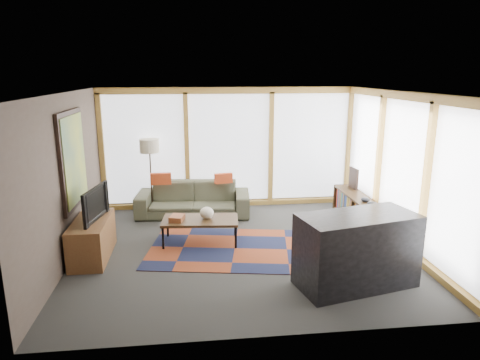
{
  "coord_description": "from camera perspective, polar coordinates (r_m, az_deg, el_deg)",
  "views": [
    {
      "loc": [
        -0.81,
        -6.69,
        2.91
      ],
      "look_at": [
        0.0,
        0.4,
        1.1
      ],
      "focal_mm": 32.0,
      "sensor_mm": 36.0,
      "label": 1
    }
  ],
  "objects": [
    {
      "name": "ground",
      "position": [
        7.34,
        0.36,
        -9.13
      ],
      "size": [
        5.5,
        5.5,
        0.0
      ],
      "primitive_type": "plane",
      "color": "#2B2B29",
      "rests_on": "ground"
    },
    {
      "name": "room_envelope",
      "position": [
        7.49,
        3.63,
        3.68
      ],
      "size": [
        5.52,
        5.02,
        2.62
      ],
      "color": "#483B32",
      "rests_on": "ground"
    },
    {
      "name": "rug",
      "position": [
        7.32,
        -0.72,
        -9.12
      ],
      "size": [
        3.12,
        2.29,
        0.01
      ],
      "primitive_type": "cube",
      "rotation": [
        0.0,
        0.0,
        -0.17
      ],
      "color": "brown",
      "rests_on": "ground"
    },
    {
      "name": "sofa",
      "position": [
        8.95,
        -6.24,
        -2.55
      ],
      "size": [
        2.39,
        1.12,
        0.68
      ],
      "primitive_type": "imported",
      "rotation": [
        0.0,
        0.0,
        -0.1
      ],
      "color": "#40412E",
      "rests_on": "ground"
    },
    {
      "name": "pillow_left",
      "position": [
        8.87,
        -10.51,
        0.17
      ],
      "size": [
        0.42,
        0.13,
        0.23
      ],
      "primitive_type": "cube",
      "rotation": [
        0.0,
        0.0,
        0.02
      ],
      "color": "#AF3C1A",
      "rests_on": "sofa"
    },
    {
      "name": "pillow_right",
      "position": [
        8.82,
        -2.21,
        0.24
      ],
      "size": [
        0.38,
        0.18,
        0.2
      ],
      "primitive_type": "cube",
      "rotation": [
        0.0,
        0.0,
        0.2
      ],
      "color": "#AF3C1A",
      "rests_on": "sofa"
    },
    {
      "name": "floor_lamp",
      "position": [
        9.05,
        -11.79,
        0.4
      ],
      "size": [
        0.4,
        0.4,
        1.59
      ],
      "primitive_type": null,
      "color": "black",
      "rests_on": "ground"
    },
    {
      "name": "coffee_table",
      "position": [
        7.54,
        -5.29,
        -6.76
      ],
      "size": [
        1.35,
        0.76,
        0.43
      ],
      "primitive_type": null,
      "rotation": [
        0.0,
        0.0,
        -0.08
      ],
      "color": "black",
      "rests_on": "ground"
    },
    {
      "name": "book_stack",
      "position": [
        7.42,
        -8.4,
        -5.05
      ],
      "size": [
        0.28,
        0.32,
        0.09
      ],
      "primitive_type": "cube",
      "rotation": [
        0.0,
        0.0,
        -0.26
      ],
      "color": "brown",
      "rests_on": "coffee_table"
    },
    {
      "name": "vase",
      "position": [
        7.44,
        -4.45,
        -4.39
      ],
      "size": [
        0.27,
        0.27,
        0.21
      ],
      "primitive_type": "ellipsoid",
      "rotation": [
        0.0,
        0.0,
        -0.13
      ],
      "color": "beige",
      "rests_on": "coffee_table"
    },
    {
      "name": "bookshelf",
      "position": [
        8.69,
        15.76,
        -4.03
      ],
      "size": [
        0.39,
        2.14,
        0.53
      ],
      "primitive_type": null,
      "color": "black",
      "rests_on": "ground"
    },
    {
      "name": "bowl_a",
      "position": [
        8.13,
        17.24,
        -3.07
      ],
      "size": [
        0.21,
        0.21,
        0.09
      ],
      "primitive_type": "ellipsoid",
      "rotation": [
        0.0,
        0.0,
        -0.19
      ],
      "color": "black",
      "rests_on": "bookshelf"
    },
    {
      "name": "bowl_b",
      "position": [
        8.38,
        16.37,
        -2.52
      ],
      "size": [
        0.2,
        0.2,
        0.09
      ],
      "primitive_type": "ellipsoid",
      "rotation": [
        0.0,
        0.0,
        0.2
      ],
      "color": "black",
      "rests_on": "bookshelf"
    },
    {
      "name": "shelf_picture",
      "position": [
        9.22,
        14.91,
        0.22
      ],
      "size": [
        0.08,
        0.34,
        0.44
      ],
      "primitive_type": "cube",
      "rotation": [
        0.0,
        0.0,
        0.13
      ],
      "color": "black",
      "rests_on": "bookshelf"
    },
    {
      "name": "tv_console",
      "position": [
        7.3,
        -19.1,
        -7.4
      ],
      "size": [
        0.52,
        1.26,
        0.63
      ],
      "primitive_type": "cube",
      "color": "brown",
      "rests_on": "ground"
    },
    {
      "name": "television",
      "position": [
        7.14,
        -19.34,
        -2.98
      ],
      "size": [
        0.3,
        0.93,
        0.53
      ],
      "primitive_type": "imported",
      "rotation": [
        0.0,
        0.0,
        1.38
      ],
      "color": "black",
      "rests_on": "tv_console"
    },
    {
      "name": "bar_counter",
      "position": [
        6.2,
        15.28,
        -9.04
      ],
      "size": [
        1.75,
        1.11,
        1.03
      ],
      "primitive_type": "cube",
      "rotation": [
        0.0,
        0.0,
        0.23
      ],
      "color": "black",
      "rests_on": "ground"
    }
  ]
}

